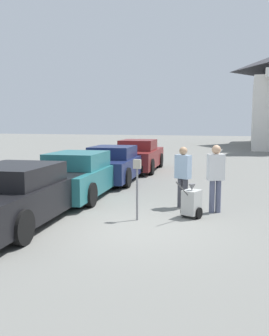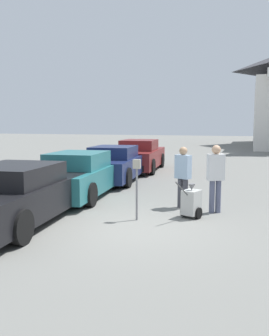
{
  "view_description": "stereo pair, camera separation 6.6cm",
  "coord_description": "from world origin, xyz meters",
  "px_view_note": "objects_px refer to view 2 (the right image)",
  "views": [
    {
      "loc": [
        2.48,
        -7.76,
        2.33
      ],
      "look_at": [
        -0.49,
        1.91,
        1.1
      ],
      "focal_mm": 40.0,
      "sensor_mm": 36.0,
      "label": 1
    },
    {
      "loc": [
        2.54,
        -7.75,
        2.33
      ],
      "look_at": [
        -0.49,
        1.91,
        1.1
      ],
      "focal_mm": 40.0,
      "sensor_mm": 36.0,
      "label": 2
    }
  ],
  "objects_px": {
    "person_supervisor": "(216,174)",
    "parked_car_navy": "(115,164)",
    "parked_car_maroon": "(140,156)",
    "equipment_cart": "(191,202)",
    "parking_meter": "(137,178)",
    "parked_car_black": "(19,194)",
    "parked_car_teal": "(80,175)",
    "person_worker": "(183,173)"
  },
  "relations": [
    {
      "from": "parked_car_navy",
      "to": "parked_car_maroon",
      "type": "height_order",
      "value": "parked_car_maroon"
    },
    {
      "from": "person_supervisor",
      "to": "equipment_cart",
      "type": "bearing_deg",
      "value": 27.26
    },
    {
      "from": "person_worker",
      "to": "equipment_cart",
      "type": "distance_m",
      "value": 1.21
    },
    {
      "from": "person_supervisor",
      "to": "parking_meter",
      "type": "bearing_deg",
      "value": 10.74
    },
    {
      "from": "parked_car_teal",
      "to": "person_supervisor",
      "type": "xyz_separation_m",
      "value": [
        4.34,
        -1.04,
        0.35
      ]
    },
    {
      "from": "person_worker",
      "to": "person_supervisor",
      "type": "height_order",
      "value": "person_supervisor"
    },
    {
      "from": "parked_car_black",
      "to": "parking_meter",
      "type": "height_order",
      "value": "parking_meter"
    },
    {
      "from": "parked_car_maroon",
      "to": "equipment_cart",
      "type": "relative_size",
      "value": 4.91
    },
    {
      "from": "parked_car_teal",
      "to": "parked_car_maroon",
      "type": "xyz_separation_m",
      "value": [
        -0.0,
        6.69,
        0.05
      ]
    },
    {
      "from": "parking_meter",
      "to": "equipment_cart",
      "type": "height_order",
      "value": "parking_meter"
    },
    {
      "from": "parked_car_black",
      "to": "equipment_cart",
      "type": "xyz_separation_m",
      "value": [
        3.83,
        1.57,
        -0.27
      ]
    },
    {
      "from": "parked_car_black",
      "to": "equipment_cart",
      "type": "distance_m",
      "value": 4.15
    },
    {
      "from": "person_worker",
      "to": "parked_car_maroon",
      "type": "bearing_deg",
      "value": -40.46
    },
    {
      "from": "parked_car_teal",
      "to": "person_worker",
      "type": "bearing_deg",
      "value": -17.16
    },
    {
      "from": "parked_car_teal",
      "to": "person_worker",
      "type": "distance_m",
      "value": 3.53
    },
    {
      "from": "parked_car_teal",
      "to": "parked_car_maroon",
      "type": "height_order",
      "value": "parked_car_maroon"
    },
    {
      "from": "parked_car_black",
      "to": "person_supervisor",
      "type": "bearing_deg",
      "value": 22.57
    },
    {
      "from": "parked_car_navy",
      "to": "person_worker",
      "type": "xyz_separation_m",
      "value": [
        3.44,
        -3.92,
        0.29
      ]
    },
    {
      "from": "parked_car_black",
      "to": "equipment_cart",
      "type": "bearing_deg",
      "value": 17.26
    },
    {
      "from": "parked_car_black",
      "to": "parked_car_maroon",
      "type": "bearing_deg",
      "value": 84.95
    },
    {
      "from": "parking_meter",
      "to": "parked_car_black",
      "type": "bearing_deg",
      "value": -160.04
    },
    {
      "from": "parked_car_maroon",
      "to": "person_supervisor",
      "type": "xyz_separation_m",
      "value": [
        4.34,
        -7.72,
        0.3
      ]
    },
    {
      "from": "parked_car_maroon",
      "to": "person_worker",
      "type": "xyz_separation_m",
      "value": [
        3.44,
        -7.42,
        0.25
      ]
    },
    {
      "from": "parked_car_navy",
      "to": "equipment_cart",
      "type": "height_order",
      "value": "parked_car_navy"
    },
    {
      "from": "parked_car_teal",
      "to": "equipment_cart",
      "type": "distance_m",
      "value": 4.22
    },
    {
      "from": "parked_car_black",
      "to": "parked_car_maroon",
      "type": "xyz_separation_m",
      "value": [
        -0.0,
        10.0,
        0.06
      ]
    },
    {
      "from": "person_supervisor",
      "to": "parked_car_maroon",
      "type": "bearing_deg",
      "value": -87.45
    },
    {
      "from": "person_supervisor",
      "to": "parked_car_navy",
      "type": "bearing_deg",
      "value": -70.98
    },
    {
      "from": "parked_car_navy",
      "to": "parking_meter",
      "type": "height_order",
      "value": "parking_meter"
    },
    {
      "from": "person_supervisor",
      "to": "person_worker",
      "type": "bearing_deg",
      "value": -45.21
    },
    {
      "from": "person_worker",
      "to": "parked_car_black",
      "type": "bearing_deg",
      "value": 61.47
    },
    {
      "from": "parked_car_maroon",
      "to": "parking_meter",
      "type": "height_order",
      "value": "parked_car_maroon"
    },
    {
      "from": "parked_car_navy",
      "to": "person_supervisor",
      "type": "height_order",
      "value": "person_supervisor"
    },
    {
      "from": "equipment_cart",
      "to": "parking_meter",
      "type": "bearing_deg",
      "value": -132.87
    },
    {
      "from": "person_worker",
      "to": "parked_car_teal",
      "type": "bearing_deg",
      "value": 12.58
    },
    {
      "from": "parking_meter",
      "to": "equipment_cart",
      "type": "relative_size",
      "value": 1.47
    },
    {
      "from": "parked_car_black",
      "to": "parked_car_teal",
      "type": "bearing_deg",
      "value": 84.94
    },
    {
      "from": "parked_car_black",
      "to": "person_supervisor",
      "type": "relative_size",
      "value": 3.0
    },
    {
      "from": "parked_car_maroon",
      "to": "parking_meter",
      "type": "distance_m",
      "value": 9.42
    },
    {
      "from": "parked_car_black",
      "to": "parked_car_teal",
      "type": "relative_size",
      "value": 1.07
    },
    {
      "from": "person_worker",
      "to": "person_supervisor",
      "type": "relative_size",
      "value": 0.95
    },
    {
      "from": "parked_car_maroon",
      "to": "parking_meter",
      "type": "bearing_deg",
      "value": -78.9
    }
  ]
}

